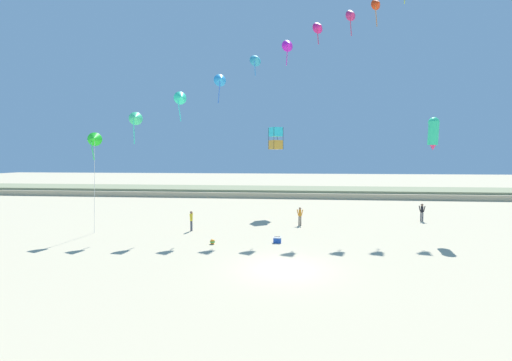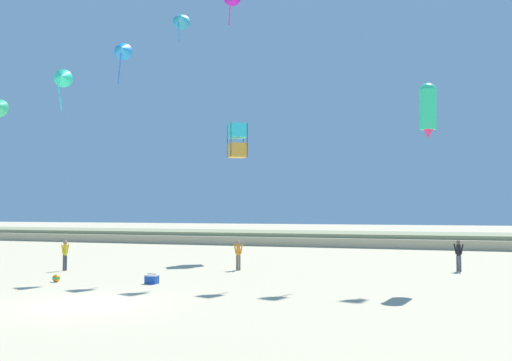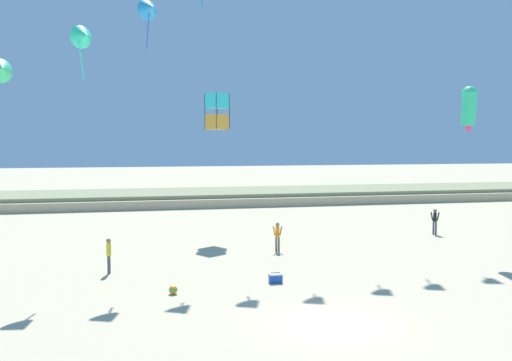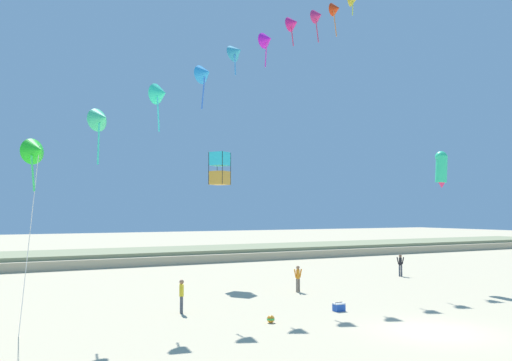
{
  "view_description": "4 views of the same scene",
  "coord_description": "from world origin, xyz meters",
  "px_view_note": "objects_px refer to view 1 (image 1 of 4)",
  "views": [
    {
      "loc": [
        0.4,
        -18.77,
        6.14
      ],
      "look_at": [
        -2.49,
        8.32,
        4.38
      ],
      "focal_mm": 24.0,
      "sensor_mm": 36.0,
      "label": 1
    },
    {
      "loc": [
        12.03,
        -16.55,
        3.36
      ],
      "look_at": [
        1.72,
        13.87,
        5.18
      ],
      "focal_mm": 38.0,
      "sensor_mm": 36.0,
      "label": 2
    },
    {
      "loc": [
        -6.48,
        -17.38,
        6.34
      ],
      "look_at": [
        -0.32,
        11.72,
        4.19
      ],
      "focal_mm": 38.0,
      "sensor_mm": 36.0,
      "label": 3
    },
    {
      "loc": [
        -17.96,
        -17.09,
        5.12
      ],
      "look_at": [
        -2.19,
        12.09,
        7.08
      ],
      "focal_mm": 38.0,
      "sensor_mm": 36.0,
      "label": 4
    }
  ],
  "objects_px": {
    "person_near_left": "(422,211)",
    "beach_cooler": "(277,240)",
    "large_kite_mid_trail": "(276,138)",
    "person_near_right": "(191,219)",
    "person_mid_center": "(300,215)",
    "large_kite_low_lead": "(433,132)",
    "beach_ball": "(212,242)"
  },
  "relations": [
    {
      "from": "person_near_left",
      "to": "beach_cooler",
      "type": "bearing_deg",
      "value": -143.89
    },
    {
      "from": "beach_cooler",
      "to": "large_kite_mid_trail",
      "type": "bearing_deg",
      "value": 93.39
    },
    {
      "from": "person_near_right",
      "to": "person_mid_center",
      "type": "distance_m",
      "value": 9.8
    },
    {
      "from": "person_near_left",
      "to": "large_kite_mid_trail",
      "type": "bearing_deg",
      "value": 167.32
    },
    {
      "from": "large_kite_low_lead",
      "to": "beach_cooler",
      "type": "distance_m",
      "value": 15.27
    },
    {
      "from": "person_near_left",
      "to": "large_kite_mid_trail",
      "type": "relative_size",
      "value": 0.73
    },
    {
      "from": "person_near_right",
      "to": "person_mid_center",
      "type": "bearing_deg",
      "value": 20.17
    },
    {
      "from": "person_mid_center",
      "to": "beach_ball",
      "type": "height_order",
      "value": "person_mid_center"
    },
    {
      "from": "large_kite_low_lead",
      "to": "beach_ball",
      "type": "xyz_separation_m",
      "value": [
        -16.88,
        -5.17,
        -8.07
      ]
    },
    {
      "from": "person_mid_center",
      "to": "large_kite_low_lead",
      "type": "height_order",
      "value": "large_kite_low_lead"
    },
    {
      "from": "large_kite_low_lead",
      "to": "beach_ball",
      "type": "relative_size",
      "value": 7.22
    },
    {
      "from": "person_near_right",
      "to": "large_kite_mid_trail",
      "type": "xyz_separation_m",
      "value": [
        6.64,
        9.94,
        7.36
      ]
    },
    {
      "from": "large_kite_low_lead",
      "to": "large_kite_mid_trail",
      "type": "distance_m",
      "value": 15.83
    },
    {
      "from": "person_mid_center",
      "to": "person_near_left",
      "type": "bearing_deg",
      "value": 15.55
    },
    {
      "from": "beach_cooler",
      "to": "beach_ball",
      "type": "distance_m",
      "value": 4.7
    },
    {
      "from": "person_near_left",
      "to": "beach_cooler",
      "type": "xyz_separation_m",
      "value": [
        -13.66,
        -9.97,
        -0.8
      ]
    },
    {
      "from": "large_kite_low_lead",
      "to": "beach_cooler",
      "type": "relative_size",
      "value": 4.53
    },
    {
      "from": "person_mid_center",
      "to": "large_kite_mid_trail",
      "type": "bearing_deg",
      "value": 111.34
    },
    {
      "from": "person_near_right",
      "to": "beach_cooler",
      "type": "distance_m",
      "value": 8.15
    },
    {
      "from": "person_near_left",
      "to": "person_mid_center",
      "type": "xyz_separation_m",
      "value": [
        -11.89,
        -3.31,
        -0.04
      ]
    },
    {
      "from": "large_kite_mid_trail",
      "to": "beach_ball",
      "type": "xyz_separation_m",
      "value": [
        -3.83,
        -14.13,
        -8.17
      ]
    },
    {
      "from": "person_near_right",
      "to": "large_kite_low_lead",
      "type": "xyz_separation_m",
      "value": [
        19.69,
        0.98,
        7.26
      ]
    },
    {
      "from": "person_near_left",
      "to": "person_near_right",
      "type": "height_order",
      "value": "person_near_left"
    },
    {
      "from": "large_kite_mid_trail",
      "to": "beach_ball",
      "type": "bearing_deg",
      "value": -105.15
    },
    {
      "from": "person_near_left",
      "to": "person_near_right",
      "type": "xyz_separation_m",
      "value": [
        -21.09,
        -6.69,
        -0.03
      ]
    },
    {
      "from": "person_near_right",
      "to": "large_kite_mid_trail",
      "type": "relative_size",
      "value": 0.71
    },
    {
      "from": "person_near_left",
      "to": "beach_ball",
      "type": "xyz_separation_m",
      "value": [
        -18.28,
        -10.88,
        -0.83
      ]
    },
    {
      "from": "person_mid_center",
      "to": "large_kite_low_lead",
      "type": "relative_size",
      "value": 0.64
    },
    {
      "from": "beach_ball",
      "to": "large_kite_mid_trail",
      "type": "bearing_deg",
      "value": 74.85
    },
    {
      "from": "person_near_right",
      "to": "beach_ball",
      "type": "bearing_deg",
      "value": -56.14
    },
    {
      "from": "large_kite_mid_trail",
      "to": "beach_cooler",
      "type": "bearing_deg",
      "value": -86.61
    },
    {
      "from": "person_near_right",
      "to": "large_kite_low_lead",
      "type": "relative_size",
      "value": 0.65
    }
  ]
}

